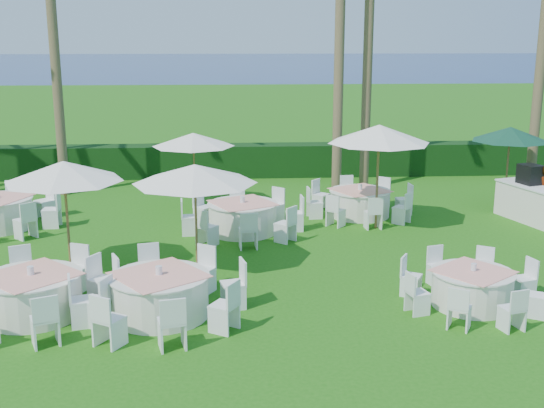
{
  "coord_description": "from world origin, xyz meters",
  "views": [
    {
      "loc": [
        0.33,
        -13.34,
        5.25
      ],
      "look_at": [
        1.26,
        2.39,
        1.3
      ],
      "focal_mm": 45.0,
      "sensor_mm": 36.0,
      "label": 1
    }
  ],
  "objects_px": {
    "banquet_table_b": "(160,294)",
    "umbrella_b": "(195,174)",
    "umbrella_a": "(64,171)",
    "staff_person": "(543,193)",
    "umbrella_d": "(379,134)",
    "banquet_table_e": "(243,217)",
    "umbrella_c": "(193,140)",
    "umbrella_green": "(510,134)",
    "banquet_table_c": "(472,287)",
    "banquet_table_a": "(33,294)",
    "banquet_table_f": "(360,202)"
  },
  "relations": [
    {
      "from": "banquet_table_a",
      "to": "umbrella_b",
      "type": "height_order",
      "value": "umbrella_b"
    },
    {
      "from": "umbrella_b",
      "to": "banquet_table_c",
      "type": "bearing_deg",
      "value": -23.75
    },
    {
      "from": "banquet_table_a",
      "to": "banquet_table_e",
      "type": "xyz_separation_m",
      "value": [
        4.09,
        5.4,
        0.0
      ]
    },
    {
      "from": "banquet_table_a",
      "to": "banquet_table_c",
      "type": "bearing_deg",
      "value": -0.02
    },
    {
      "from": "umbrella_a",
      "to": "staff_person",
      "type": "relative_size",
      "value": 1.57
    },
    {
      "from": "banquet_table_c",
      "to": "umbrella_a",
      "type": "xyz_separation_m",
      "value": [
        -8.36,
        2.32,
        1.97
      ]
    },
    {
      "from": "banquet_table_e",
      "to": "umbrella_d",
      "type": "bearing_deg",
      "value": 3.1
    },
    {
      "from": "umbrella_b",
      "to": "umbrella_d",
      "type": "height_order",
      "value": "umbrella_d"
    },
    {
      "from": "banquet_table_e",
      "to": "staff_person",
      "type": "xyz_separation_m",
      "value": [
        8.64,
        0.71,
        0.38
      ]
    },
    {
      "from": "banquet_table_e",
      "to": "umbrella_c",
      "type": "height_order",
      "value": "umbrella_c"
    },
    {
      "from": "umbrella_c",
      "to": "umbrella_green",
      "type": "distance_m",
      "value": 9.65
    },
    {
      "from": "banquet_table_f",
      "to": "umbrella_c",
      "type": "height_order",
      "value": "umbrella_c"
    },
    {
      "from": "umbrella_a",
      "to": "staff_person",
      "type": "height_order",
      "value": "umbrella_a"
    },
    {
      "from": "umbrella_a",
      "to": "umbrella_c",
      "type": "relative_size",
      "value": 1.02
    },
    {
      "from": "umbrella_green",
      "to": "banquet_table_a",
      "type": "bearing_deg",
      "value": -147.81
    },
    {
      "from": "banquet_table_a",
      "to": "banquet_table_b",
      "type": "bearing_deg",
      "value": -3.79
    },
    {
      "from": "banquet_table_b",
      "to": "umbrella_b",
      "type": "bearing_deg",
      "value": 77.44
    },
    {
      "from": "umbrella_a",
      "to": "umbrella_d",
      "type": "bearing_deg",
      "value": 23.32
    },
    {
      "from": "umbrella_d",
      "to": "staff_person",
      "type": "xyz_separation_m",
      "value": [
        4.94,
        0.5,
        -1.81
      ]
    },
    {
      "from": "banquet_table_a",
      "to": "umbrella_a",
      "type": "xyz_separation_m",
      "value": [
        0.18,
        2.32,
        1.92
      ]
    },
    {
      "from": "umbrella_green",
      "to": "staff_person",
      "type": "height_order",
      "value": "umbrella_green"
    },
    {
      "from": "umbrella_b",
      "to": "banquet_table_b",
      "type": "bearing_deg",
      "value": -102.56
    },
    {
      "from": "banquet_table_f",
      "to": "banquet_table_e",
      "type": "bearing_deg",
      "value": -156.52
    },
    {
      "from": "staff_person",
      "to": "banquet_table_f",
      "type": "bearing_deg",
      "value": 10.37
    },
    {
      "from": "banquet_table_b",
      "to": "umbrella_d",
      "type": "distance_m",
      "value": 8.17
    },
    {
      "from": "banquet_table_e",
      "to": "banquet_table_c",
      "type": "bearing_deg",
      "value": -50.54
    },
    {
      "from": "banquet_table_a",
      "to": "banquet_table_f",
      "type": "distance_m",
      "value": 10.25
    },
    {
      "from": "umbrella_a",
      "to": "umbrella_b",
      "type": "height_order",
      "value": "umbrella_a"
    },
    {
      "from": "umbrella_a",
      "to": "umbrella_d",
      "type": "xyz_separation_m",
      "value": [
        7.61,
        3.28,
        0.28
      ]
    },
    {
      "from": "banquet_table_c",
      "to": "umbrella_a",
      "type": "height_order",
      "value": "umbrella_a"
    },
    {
      "from": "banquet_table_f",
      "to": "umbrella_b",
      "type": "bearing_deg",
      "value": -135.61
    },
    {
      "from": "banquet_table_a",
      "to": "umbrella_b",
      "type": "distance_m",
      "value": 4.27
    },
    {
      "from": "banquet_table_f",
      "to": "banquet_table_c",
      "type": "bearing_deg",
      "value": -82.05
    },
    {
      "from": "banquet_table_c",
      "to": "umbrella_d",
      "type": "xyz_separation_m",
      "value": [
        -0.75,
        5.6,
        2.25
      ]
    },
    {
      "from": "banquet_table_f",
      "to": "umbrella_c",
      "type": "relative_size",
      "value": 1.25
    },
    {
      "from": "banquet_table_c",
      "to": "umbrella_a",
      "type": "relative_size",
      "value": 1.1
    },
    {
      "from": "umbrella_b",
      "to": "umbrella_c",
      "type": "height_order",
      "value": "umbrella_b"
    },
    {
      "from": "umbrella_c",
      "to": "umbrella_green",
      "type": "height_order",
      "value": "umbrella_green"
    },
    {
      "from": "umbrella_green",
      "to": "banquet_table_e",
      "type": "bearing_deg",
      "value": -164.06
    },
    {
      "from": "umbrella_c",
      "to": "banquet_table_f",
      "type": "bearing_deg",
      "value": -15.09
    },
    {
      "from": "banquet_table_b",
      "to": "banquet_table_e",
      "type": "height_order",
      "value": "banquet_table_b"
    },
    {
      "from": "banquet_table_a",
      "to": "banquet_table_f",
      "type": "xyz_separation_m",
      "value": [
        7.58,
        6.91,
        -0.02
      ]
    },
    {
      "from": "banquet_table_f",
      "to": "umbrella_b",
      "type": "height_order",
      "value": "umbrella_b"
    },
    {
      "from": "banquet_table_e",
      "to": "banquet_table_f",
      "type": "height_order",
      "value": "banquet_table_e"
    },
    {
      "from": "banquet_table_c",
      "to": "umbrella_a",
      "type": "distance_m",
      "value": 8.9
    },
    {
      "from": "banquet_table_f",
      "to": "umbrella_green",
      "type": "height_order",
      "value": "umbrella_green"
    },
    {
      "from": "banquet_table_b",
      "to": "umbrella_d",
      "type": "relative_size",
      "value": 1.15
    },
    {
      "from": "banquet_table_c",
      "to": "umbrella_green",
      "type": "xyz_separation_m",
      "value": [
        3.76,
        7.75,
        1.9
      ]
    },
    {
      "from": "banquet_table_b",
      "to": "umbrella_green",
      "type": "height_order",
      "value": "umbrella_green"
    },
    {
      "from": "banquet_table_c",
      "to": "banquet_table_b",
      "type": "bearing_deg",
      "value": -178.52
    }
  ]
}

